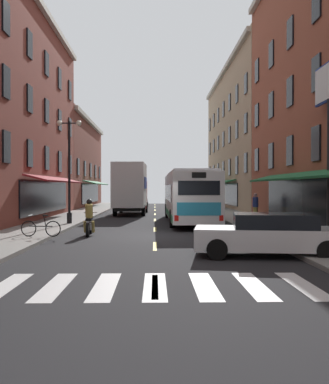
% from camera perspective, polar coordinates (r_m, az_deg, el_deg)
% --- Properties ---
extents(ground_plane, '(34.80, 80.00, 0.10)m').
position_cam_1_polar(ground_plane, '(19.65, -1.27, -5.94)').
color(ground_plane, black).
extents(lane_centre_dashes, '(0.14, 73.90, 0.01)m').
position_cam_1_polar(lane_centre_dashes, '(19.40, -1.27, -5.87)').
color(lane_centre_dashes, '#DBCC4C').
rests_on(lane_centre_dashes, ground).
extents(crosswalk_near, '(7.10, 2.80, 0.01)m').
position_cam_1_polar(crosswalk_near, '(9.77, -1.27, -12.28)').
color(crosswalk_near, silver).
rests_on(crosswalk_near, ground).
extents(sidewalk_left, '(3.00, 80.00, 0.14)m').
position_cam_1_polar(sidewalk_left, '(20.51, -18.07, -5.36)').
color(sidewalk_left, gray).
rests_on(sidewalk_left, ground).
extents(sidewalk_right, '(3.00, 80.00, 0.14)m').
position_cam_1_polar(sidewalk_right, '(20.51, 15.52, -5.35)').
color(sidewalk_right, gray).
rests_on(sidewalk_right, ground).
extents(billboard_sign, '(0.40, 2.82, 7.15)m').
position_cam_1_polar(billboard_sign, '(18.97, 20.96, 10.89)').
color(billboard_sign, black).
rests_on(billboard_sign, sidewalk_right).
extents(transit_bus, '(2.71, 12.44, 3.15)m').
position_cam_1_polar(transit_bus, '(27.24, 3.15, -0.53)').
color(transit_bus, silver).
rests_on(transit_bus, ground).
extents(box_truck, '(2.60, 8.02, 4.08)m').
position_cam_1_polar(box_truck, '(35.08, -4.44, 0.42)').
color(box_truck, '#B21E19').
rests_on(box_truck, ground).
extents(sedan_near, '(2.00, 4.77, 1.47)m').
position_cam_1_polar(sedan_near, '(45.97, -3.43, -1.22)').
color(sedan_near, black).
rests_on(sedan_near, ground).
extents(sedan_mid, '(4.82, 2.53, 1.36)m').
position_cam_1_polar(sedan_mid, '(14.11, 13.72, -5.47)').
color(sedan_mid, silver).
rests_on(sedan_mid, ground).
extents(motorcycle_rider, '(0.62, 2.07, 1.66)m').
position_cam_1_polar(motorcycle_rider, '(20.01, -9.91, -3.65)').
color(motorcycle_rider, black).
rests_on(motorcycle_rider, ground).
extents(bicycle_near, '(1.71, 0.48, 0.91)m').
position_cam_1_polar(bicycle_near, '(18.75, -16.02, -4.58)').
color(bicycle_near, black).
rests_on(bicycle_near, sidewalk_left).
extents(pedestrian_mid, '(0.36, 0.36, 1.69)m').
position_cam_1_polar(pedestrian_mid, '(27.97, 11.93, -1.85)').
color(pedestrian_mid, '#B29947').
rests_on(pedestrian_mid, sidewalk_right).
extents(street_lamp_twin, '(1.42, 0.32, 5.90)m').
position_cam_1_polar(street_lamp_twin, '(25.32, -12.47, 3.30)').
color(street_lamp_twin, black).
rests_on(street_lamp_twin, sidewalk_left).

